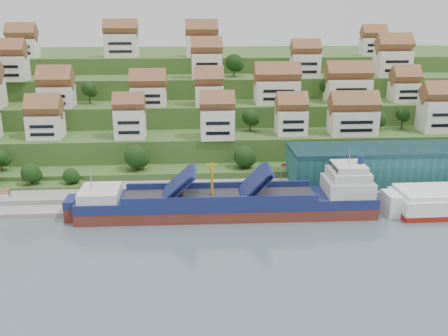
{
  "coord_description": "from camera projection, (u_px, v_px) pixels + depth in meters",
  "views": [
    {
      "loc": [
        -5.22,
        -113.27,
        48.07
      ],
      "look_at": [
        3.21,
        14.0,
        8.0
      ],
      "focal_mm": 40.0,
      "sensor_mm": 36.0,
      "label": 1
    }
  ],
  "objects": [
    {
      "name": "hillside_trees",
      "position": [
        187.0,
        118.0,
        158.34
      ],
      "size": [
        141.2,
        62.43,
        30.44
      ],
      "color": "#193812",
      "rests_on": "ground"
    },
    {
      "name": "cargo_ship",
      "position": [
        235.0,
        203.0,
        122.64
      ],
      "size": [
        72.59,
        12.0,
        16.01
      ],
      "rotation": [
        0.0,
        0.0,
        -0.01
      ],
      "color": "#5F281D",
      "rests_on": "ground"
    },
    {
      "name": "warehouse",
      "position": [
        397.0,
        164.0,
        139.87
      ],
      "size": [
        60.0,
        15.0,
        10.0
      ],
      "primitive_type": "cube",
      "color": "#215A5C",
      "rests_on": "quay"
    },
    {
      "name": "hillside_village",
      "position": [
        208.0,
        87.0,
        170.84
      ],
      "size": [
        161.27,
        63.07,
        28.8
      ],
      "color": "white",
      "rests_on": "ground"
    },
    {
      "name": "hillside",
      "position": [
        203.0,
        101.0,
        217.95
      ],
      "size": [
        260.0,
        128.0,
        31.0
      ],
      "color": "#2D4C1E",
      "rests_on": "ground"
    },
    {
      "name": "flagpole",
      "position": [
        281.0,
        175.0,
        131.16
      ],
      "size": [
        1.28,
        0.16,
        8.0
      ],
      "color": "gray",
      "rests_on": "quay"
    },
    {
      "name": "quay",
      "position": [
        284.0,
        190.0,
        137.78
      ],
      "size": [
        180.0,
        14.0,
        2.2
      ],
      "primitive_type": "cube",
      "color": "gray",
      "rests_on": "ground"
    },
    {
      "name": "ground",
      "position": [
        215.0,
        216.0,
        122.57
      ],
      "size": [
        300.0,
        300.0,
        0.0
      ],
      "primitive_type": "plane",
      "color": "slate",
      "rests_on": "ground"
    }
  ]
}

